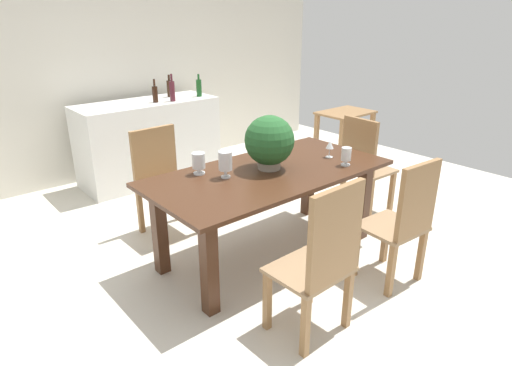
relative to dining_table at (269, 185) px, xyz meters
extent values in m
plane|color=silver|center=(0.00, 0.22, -0.63)|extent=(7.04, 7.04, 0.00)
cube|color=beige|center=(0.00, 2.82, 0.67)|extent=(6.40, 0.10, 2.60)
cube|color=#422616|center=(0.00, 0.00, 0.11)|extent=(1.99, 0.99, 0.03)
cube|color=#422616|center=(-0.84, -0.34, -0.27)|extent=(0.09, 0.09, 0.72)
cube|color=#422616|center=(0.84, -0.34, -0.27)|extent=(0.09, 0.09, 0.72)
cube|color=#422616|center=(-0.84, 0.34, -0.27)|extent=(0.09, 0.09, 0.72)
cube|color=#422616|center=(0.84, 0.34, -0.27)|extent=(0.09, 0.09, 0.72)
cube|color=olive|center=(0.64, -0.72, -0.41)|extent=(0.05, 0.05, 0.43)
cube|color=olive|center=(0.28, -0.70, -0.41)|extent=(0.05, 0.05, 0.43)
cube|color=olive|center=(0.61, -1.05, -0.41)|extent=(0.05, 0.05, 0.43)
cube|color=olive|center=(0.26, -1.03, -0.41)|extent=(0.05, 0.05, 0.43)
cube|color=#987855|center=(0.45, -0.87, -0.19)|extent=(0.46, 0.44, 0.03)
cube|color=olive|center=(0.43, -1.06, 0.09)|extent=(0.40, 0.07, 0.54)
cube|color=olive|center=(-0.64, 0.68, -0.41)|extent=(0.05, 0.05, 0.43)
cube|color=olive|center=(-0.24, 0.69, -0.41)|extent=(0.05, 0.05, 0.43)
cube|color=olive|center=(-0.65, 1.06, -0.41)|extent=(0.05, 0.05, 0.43)
cube|color=olive|center=(-0.25, 1.07, -0.41)|extent=(0.05, 0.05, 0.43)
cube|color=#987855|center=(-0.45, 0.87, -0.19)|extent=(0.49, 0.46, 0.03)
cube|color=olive|center=(-0.45, 1.08, 0.08)|extent=(0.44, 0.05, 0.52)
cube|color=olive|center=(-0.25, -0.71, -0.41)|extent=(0.04, 0.04, 0.43)
cube|color=olive|center=(-0.65, -0.71, -0.41)|extent=(0.04, 0.04, 0.43)
cube|color=olive|center=(-0.24, -1.04, -0.41)|extent=(0.04, 0.04, 0.43)
cube|color=olive|center=(-0.65, -1.04, -0.41)|extent=(0.04, 0.04, 0.43)
cube|color=#987855|center=(-0.45, -0.87, -0.19)|extent=(0.48, 0.41, 0.03)
cube|color=olive|center=(-0.44, -1.06, 0.12)|extent=(0.44, 0.05, 0.60)
cube|color=olive|center=(1.54, -0.19, -0.41)|extent=(0.05, 0.05, 0.43)
cube|color=olive|center=(1.56, 0.17, -0.41)|extent=(0.05, 0.05, 0.43)
cube|color=olive|center=(1.19, -0.17, -0.41)|extent=(0.05, 0.05, 0.43)
cube|color=olive|center=(1.21, 0.19, -0.41)|extent=(0.05, 0.05, 0.43)
cube|color=#987855|center=(1.38, 0.00, -0.19)|extent=(0.44, 0.45, 0.03)
cube|color=olive|center=(1.18, 0.01, 0.10)|extent=(0.06, 0.40, 0.54)
cylinder|color=gray|center=(0.04, 0.04, 0.17)|extent=(0.18, 0.18, 0.09)
sphere|color=#235628|center=(0.04, 0.04, 0.36)|extent=(0.40, 0.40, 0.40)
sphere|color=silver|center=(-0.04, -0.06, 0.36)|extent=(0.06, 0.06, 0.06)
sphere|color=silver|center=(0.16, 0.12, 0.31)|extent=(0.04, 0.04, 0.04)
sphere|color=silver|center=(-0.11, 0.09, 0.35)|extent=(0.04, 0.04, 0.04)
sphere|color=silver|center=(0.00, 0.15, 0.30)|extent=(0.06, 0.06, 0.06)
cylinder|color=silver|center=(-0.47, 0.31, 0.13)|extent=(0.09, 0.09, 0.01)
cylinder|color=silver|center=(-0.47, 0.31, 0.15)|extent=(0.03, 0.03, 0.04)
cylinder|color=silver|center=(-0.47, 0.31, 0.23)|extent=(0.10, 0.10, 0.12)
cylinder|color=silver|center=(-0.36, 0.11, 0.13)|extent=(0.07, 0.07, 0.01)
cylinder|color=silver|center=(-0.36, 0.11, 0.16)|extent=(0.03, 0.03, 0.05)
cylinder|color=silver|center=(-0.36, 0.11, 0.26)|extent=(0.11, 0.11, 0.15)
cylinder|color=silver|center=(0.57, -0.31, 0.13)|extent=(0.08, 0.08, 0.01)
cylinder|color=silver|center=(0.57, -0.31, 0.15)|extent=(0.02, 0.02, 0.03)
cylinder|color=silver|center=(0.57, -0.31, 0.22)|extent=(0.08, 0.08, 0.11)
cylinder|color=silver|center=(0.64, -0.08, 0.13)|extent=(0.06, 0.06, 0.00)
cylinder|color=silver|center=(0.64, -0.08, 0.17)|extent=(0.01, 0.01, 0.08)
cone|color=silver|center=(0.64, -0.08, 0.24)|extent=(0.07, 0.07, 0.07)
cube|color=silver|center=(0.11, 2.29, -0.15)|extent=(1.65, 0.64, 0.96)
cylinder|color=black|center=(0.17, 2.17, 0.43)|extent=(0.06, 0.06, 0.18)
cylinder|color=black|center=(0.17, 2.17, 0.56)|extent=(0.02, 0.02, 0.08)
cylinder|color=#194C1E|center=(0.77, 2.16, 0.44)|extent=(0.07, 0.07, 0.20)
cylinder|color=#194C1E|center=(0.77, 2.16, 0.57)|extent=(0.02, 0.02, 0.07)
cylinder|color=#511E28|center=(0.36, 2.10, 0.45)|extent=(0.06, 0.06, 0.23)
cylinder|color=#511E28|center=(0.36, 2.10, 0.61)|extent=(0.02, 0.02, 0.08)
cylinder|color=black|center=(0.48, 2.37, 0.43)|extent=(0.07, 0.07, 0.20)
cylinder|color=black|center=(0.48, 2.37, 0.57)|extent=(0.03, 0.03, 0.07)
cube|color=olive|center=(2.17, 0.97, 0.13)|extent=(0.68, 0.49, 0.02)
cube|color=olive|center=(1.87, 0.77, -0.26)|extent=(0.05, 0.05, 0.75)
cube|color=olive|center=(2.47, 0.77, -0.26)|extent=(0.05, 0.05, 0.75)
cube|color=olive|center=(1.87, 1.17, -0.26)|extent=(0.05, 0.05, 0.75)
cube|color=olive|center=(2.47, 1.17, -0.26)|extent=(0.05, 0.05, 0.75)
camera|label=1|loc=(-2.22, -2.44, 1.31)|focal=30.63mm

